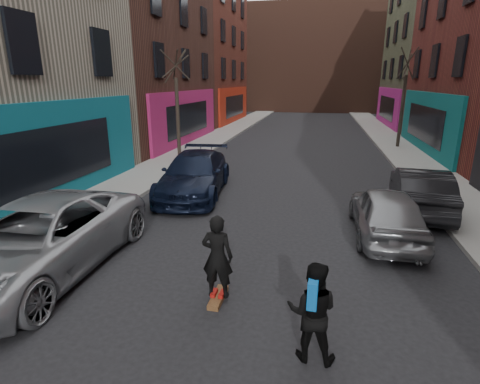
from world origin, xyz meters
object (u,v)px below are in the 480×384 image
at_px(parked_right_end, 420,190).
at_px(skateboard, 218,297).
at_px(pedestrian, 312,311).
at_px(tree_right_far, 404,91).
at_px(parked_right_far, 386,212).
at_px(skateboarder, 217,257).
at_px(tree_left_far, 177,96).
at_px(parked_left_far, 37,239).
at_px(parked_left_end, 195,174).

xyz_separation_m(parked_right_end, skateboard, (-5.06, -6.40, -0.67)).
bearing_deg(skateboard, pedestrian, -33.72).
relative_size(tree_right_far, skateboard, 8.50).
xyz_separation_m(parked_right_far, pedestrian, (-1.85, -5.23, 0.11)).
height_order(skateboard, skateboarder, skateboarder).
relative_size(tree_left_far, parked_left_far, 1.11).
bearing_deg(parked_left_far, parked_right_end, 32.90).
distance_m(parked_right_end, pedestrian, 8.29).
xyz_separation_m(tree_left_far, parked_left_end, (3.00, -6.27, -2.61)).
bearing_deg(tree_right_far, parked_left_end, -127.47).
distance_m(parked_right_end, skateboard, 8.19).
bearing_deg(tree_right_far, skateboarder, -109.32).
height_order(parked_right_far, pedestrian, pedestrian).
height_order(skateboarder, pedestrian, skateboarder).
bearing_deg(parked_left_end, parked_left_far, -108.54).
distance_m(skateboard, skateboarder, 0.88).
bearing_deg(tree_right_far, pedestrian, -103.48).
bearing_deg(pedestrian, tree_left_far, -58.68).
bearing_deg(parked_left_far, pedestrian, -14.69).
bearing_deg(parked_right_far, pedestrian, 69.81).
relative_size(parked_left_end, parked_right_end, 1.21).
relative_size(parked_right_end, pedestrian, 2.73).
height_order(tree_left_far, parked_left_end, tree_left_far).
xyz_separation_m(parked_left_far, parked_left_end, (1.40, 6.52, -0.04)).
bearing_deg(parked_left_end, pedestrian, -66.74).
height_order(parked_left_end, skateboarder, skateboarder).
height_order(parked_left_end, skateboard, parked_left_end).
xyz_separation_m(skateboard, pedestrian, (1.81, -1.23, 0.76)).
distance_m(tree_right_far, pedestrian, 20.99).
height_order(parked_right_far, skateboard, parked_right_far).
bearing_deg(pedestrian, parked_left_far, -10.31).
distance_m(tree_right_far, parked_right_end, 13.02).
height_order(tree_right_far, skateboarder, tree_right_far).
height_order(tree_left_far, parked_left_far, tree_left_far).
distance_m(parked_right_far, pedestrian, 5.55).
height_order(parked_left_far, parked_left_end, parked_left_far).
bearing_deg(skateboard, parked_left_far, 177.49).
relative_size(tree_left_far, tree_right_far, 0.96).
bearing_deg(skateboarder, parked_left_far, -2.51).
height_order(parked_right_end, pedestrian, pedestrian).
bearing_deg(skateboard, parked_left_end, 112.59).
relative_size(parked_left_end, pedestrian, 3.31).
relative_size(parked_right_end, skateboard, 5.50).
height_order(parked_right_end, skateboarder, skateboarder).
bearing_deg(pedestrian, parked_left_end, -56.92).
relative_size(parked_right_far, parked_right_end, 0.94).
relative_size(parked_left_far, skateboard, 7.31).
bearing_deg(skateboarder, tree_right_far, -108.81).
relative_size(parked_left_end, skateboard, 6.66).
relative_size(tree_left_far, pedestrian, 4.04).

